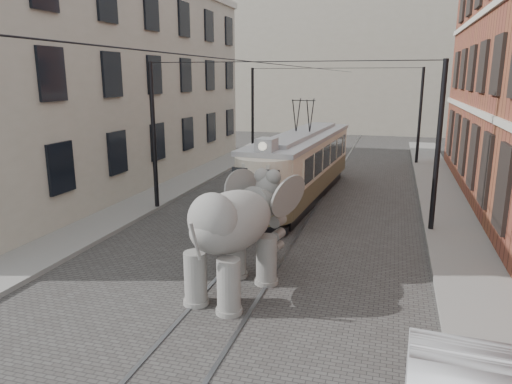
% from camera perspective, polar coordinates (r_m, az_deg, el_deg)
% --- Properties ---
extents(ground, '(120.00, 120.00, 0.00)m').
position_cam_1_polar(ground, '(12.99, -1.94, -10.95)').
color(ground, '#3D3B38').
extents(tram_rails, '(1.54, 80.00, 0.02)m').
position_cam_1_polar(tram_rails, '(12.98, -1.95, -10.91)').
color(tram_rails, slate).
rests_on(tram_rails, ground).
extents(sidewalk_right, '(2.00, 60.00, 0.15)m').
position_cam_1_polar(sidewalk_right, '(12.62, 25.65, -12.77)').
color(sidewalk_right, slate).
rests_on(sidewalk_right, ground).
extents(sidewalk_left, '(2.00, 60.00, 0.15)m').
position_cam_1_polar(sidewalk_left, '(16.07, -24.74, -7.03)').
color(sidewalk_left, slate).
rests_on(sidewalk_left, ground).
extents(stucco_building, '(7.00, 24.00, 10.00)m').
position_cam_1_polar(stucco_building, '(25.81, -18.97, 12.04)').
color(stucco_building, gray).
rests_on(stucco_building, ground).
extents(distant_block, '(28.00, 10.00, 14.00)m').
position_cam_1_polar(distant_block, '(51.37, 12.49, 15.14)').
color(distant_block, gray).
rests_on(distant_block, ground).
extents(catenary, '(11.00, 30.20, 6.00)m').
position_cam_1_polar(catenary, '(16.85, 2.63, 5.43)').
color(catenary, black).
rests_on(catenary, ground).
extents(tram, '(3.07, 11.35, 4.45)m').
position_cam_1_polar(tram, '(21.44, 5.60, 5.07)').
color(tram, beige).
rests_on(tram, ground).
extents(elephant, '(3.69, 5.32, 2.97)m').
position_cam_1_polar(elephant, '(11.92, -2.87, -5.57)').
color(elephant, slate).
rests_on(elephant, ground).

